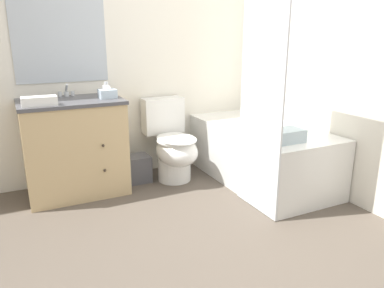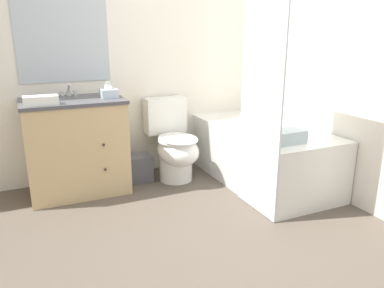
{
  "view_description": "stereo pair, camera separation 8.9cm",
  "coord_description": "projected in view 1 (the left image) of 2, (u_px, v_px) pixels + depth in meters",
  "views": [
    {
      "loc": [
        -1.28,
        -1.95,
        1.39
      ],
      "look_at": [
        0.04,
        0.74,
        0.51
      ],
      "focal_mm": 35.0,
      "sensor_mm": 36.0,
      "label": 1
    },
    {
      "loc": [
        -1.19,
        -1.99,
        1.39
      ],
      "look_at": [
        0.04,
        0.74,
        0.51
      ],
      "focal_mm": 35.0,
      "sensor_mm": 36.0,
      "label": 2
    }
  ],
  "objects": [
    {
      "name": "bathtub",
      "position": [
        260.0,
        153.0,
        3.64
      ],
      "size": [
        0.77,
        1.53,
        0.55
      ],
      "color": "white",
      "rests_on": "ground_plane"
    },
    {
      "name": "ground_plane",
      "position": [
        233.0,
        242.0,
        2.61
      ],
      "size": [
        14.0,
        14.0,
        0.0
      ],
      "primitive_type": "plane",
      "color": "brown"
    },
    {
      "name": "wall_back",
      "position": [
        146.0,
        49.0,
        3.69
      ],
      "size": [
        8.0,
        0.06,
        2.5
      ],
      "color": "white",
      "rests_on": "ground_plane"
    },
    {
      "name": "vanity_cabinet",
      "position": [
        75.0,
        146.0,
        3.32
      ],
      "size": [
        0.86,
        0.59,
        0.85
      ],
      "color": "tan",
      "rests_on": "ground_plane"
    },
    {
      "name": "wall_right",
      "position": [
        306.0,
        50.0,
        3.5
      ],
      "size": [
        0.05,
        2.64,
        2.5
      ],
      "color": "white",
      "rests_on": "ground_plane"
    },
    {
      "name": "hand_towel_folded",
      "position": [
        39.0,
        101.0,
        2.92
      ],
      "size": [
        0.26,
        0.12,
        0.07
      ],
      "color": "white",
      "rests_on": "vanity_cabinet"
    },
    {
      "name": "tissue_box",
      "position": [
        107.0,
        93.0,
        3.28
      ],
      "size": [
        0.14,
        0.14,
        0.1
      ],
      "color": "silver",
      "rests_on": "vanity_cabinet"
    },
    {
      "name": "soap_dispenser",
      "position": [
        107.0,
        91.0,
        3.28
      ],
      "size": [
        0.07,
        0.07,
        0.14
      ],
      "color": "white",
      "rests_on": "vanity_cabinet"
    },
    {
      "name": "sink_faucet",
      "position": [
        66.0,
        93.0,
        3.36
      ],
      "size": [
        0.14,
        0.12,
        0.12
      ],
      "color": "silver",
      "rests_on": "vanity_cabinet"
    },
    {
      "name": "wastebasket",
      "position": [
        137.0,
        169.0,
        3.65
      ],
      "size": [
        0.25,
        0.21,
        0.26
      ],
      "color": "#4C4C51",
      "rests_on": "ground_plane"
    },
    {
      "name": "bath_towel_folded",
      "position": [
        283.0,
        136.0,
        3.01
      ],
      "size": [
        0.34,
        0.19,
        0.11
      ],
      "color": "silver",
      "rests_on": "bathtub"
    },
    {
      "name": "toilet",
      "position": [
        173.0,
        145.0,
        3.65
      ],
      "size": [
        0.41,
        0.69,
        0.78
      ],
      "color": "white",
      "rests_on": "ground_plane"
    },
    {
      "name": "shower_curtain",
      "position": [
        262.0,
        92.0,
        2.84
      ],
      "size": [
        0.02,
        0.53,
        1.93
      ],
      "color": "white",
      "rests_on": "ground_plane"
    }
  ]
}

